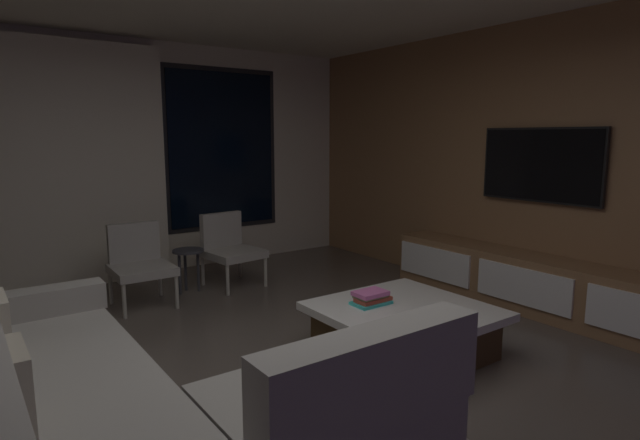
# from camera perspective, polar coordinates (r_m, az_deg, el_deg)

# --- Properties ---
(floor) EXTENTS (9.20, 9.20, 0.00)m
(floor) POSITION_cam_1_polar(r_m,az_deg,el_deg) (3.33, -3.60, -19.81)
(floor) COLOR #564C44
(back_wall_with_window) EXTENTS (6.60, 0.30, 2.70)m
(back_wall_with_window) POSITION_cam_1_polar(r_m,az_deg,el_deg) (6.27, -22.21, 6.06)
(back_wall_with_window) COLOR beige
(back_wall_with_window) RESTS_ON floor
(media_wall) EXTENTS (0.12, 7.80, 2.70)m
(media_wall) POSITION_cam_1_polar(r_m,az_deg,el_deg) (5.22, 26.09, 5.39)
(media_wall) COLOR #8E6642
(media_wall) RESTS_ON floor
(sectional_couch) EXTENTS (1.98, 2.50, 0.82)m
(sectional_couch) POSITION_cam_1_polar(r_m,az_deg,el_deg) (2.83, -20.07, -19.20)
(sectional_couch) COLOR gray
(sectional_couch) RESTS_ON floor
(coffee_table) EXTENTS (1.16, 1.16, 0.36)m
(coffee_table) POSITION_cam_1_polar(r_m,az_deg,el_deg) (3.99, 9.24, -11.84)
(coffee_table) COLOR #49331A
(coffee_table) RESTS_ON floor
(book_stack_on_coffee_table) EXTENTS (0.30, 0.18, 0.10)m
(book_stack_on_coffee_table) POSITION_cam_1_polar(r_m,az_deg,el_deg) (3.96, 5.68, -8.53)
(book_stack_on_coffee_table) COLOR #36BEB7
(book_stack_on_coffee_table) RESTS_ON coffee_table
(accent_chair_near_window) EXTENTS (0.60, 0.62, 0.78)m
(accent_chair_near_window) POSITION_cam_1_polar(r_m,az_deg,el_deg) (5.74, -10.00, -2.78)
(accent_chair_near_window) COLOR #B2ADA0
(accent_chair_near_window) RESTS_ON floor
(accent_chair_by_curtain) EXTENTS (0.55, 0.57, 0.78)m
(accent_chair_by_curtain) POSITION_cam_1_polar(r_m,az_deg,el_deg) (5.28, -19.32, -4.22)
(accent_chair_by_curtain) COLOR #B2ADA0
(accent_chair_by_curtain) RESTS_ON floor
(side_stool) EXTENTS (0.32, 0.32, 0.46)m
(side_stool) POSITION_cam_1_polar(r_m,az_deg,el_deg) (5.53, -14.35, -4.02)
(side_stool) COLOR #333338
(side_stool) RESTS_ON floor
(media_console) EXTENTS (0.46, 3.10, 0.52)m
(media_console) POSITION_cam_1_polar(r_m,az_deg,el_deg) (5.17, 23.19, -6.80)
(media_console) COLOR #8E6642
(media_console) RESTS_ON floor
(mounted_tv) EXTENTS (0.05, 1.20, 0.69)m
(mounted_tv) POSITION_cam_1_polar(r_m,az_deg,el_deg) (5.25, 23.13, 5.60)
(mounted_tv) COLOR black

